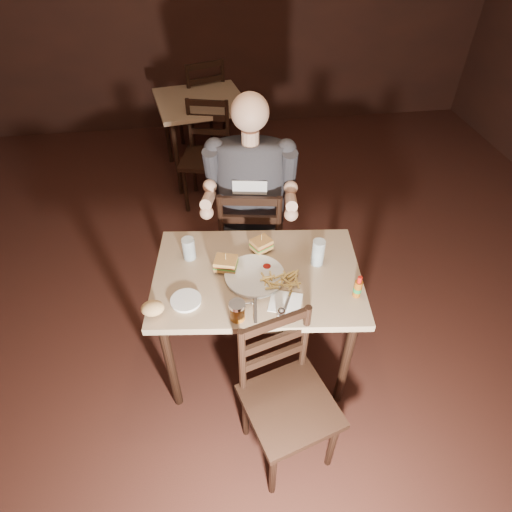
{
  "coord_description": "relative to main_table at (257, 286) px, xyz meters",
  "views": [
    {
      "loc": [
        -0.32,
        -1.59,
        2.35
      ],
      "look_at": [
        -0.09,
        0.05,
        0.85
      ],
      "focal_mm": 30.0,
      "sensor_mm": 36.0,
      "label": 1
    }
  ],
  "objects": [
    {
      "name": "bread_roll",
      "position": [
        -0.53,
        -0.21,
        0.14
      ],
      "size": [
        0.12,
        0.1,
        0.07
      ],
      "primitive_type": "ellipsoid",
      "rotation": [
        0.0,
        0.0,
        -0.12
      ],
      "color": "tan",
      "rests_on": "side_plate"
    },
    {
      "name": "dinner_plate",
      "position": [
        -0.02,
        -0.03,
        0.1
      ],
      "size": [
        0.34,
        0.34,
        0.02
      ],
      "primitive_type": "cylinder",
      "rotation": [
        0.0,
        0.0,
        -0.12
      ],
      "color": "white",
      "rests_on": "main_table"
    },
    {
      "name": "ketchup_dollop",
      "position": [
        0.05,
        0.02,
        0.12
      ],
      "size": [
        0.05,
        0.05,
        0.01
      ],
      "primitive_type": "ellipsoid",
      "rotation": [
        0.0,
        0.0,
        -0.12
      ],
      "color": "maroon",
      "rests_on": "dinner_plate"
    },
    {
      "name": "chair_near",
      "position": [
        0.07,
        -0.59,
        -0.23
      ],
      "size": [
        0.52,
        0.54,
        0.89
      ],
      "primitive_type": null,
      "rotation": [
        0.0,
        0.0,
        0.28
      ],
      "color": "black",
      "rests_on": "ground"
    },
    {
      "name": "glass_right",
      "position": [
        0.33,
        0.04,
        0.17
      ],
      "size": [
        0.07,
        0.07,
        0.15
      ],
      "primitive_type": "cylinder",
      "rotation": [
        0.0,
        0.0,
        -0.12
      ],
      "color": "silver",
      "rests_on": "main_table"
    },
    {
      "name": "main_table",
      "position": [
        0.0,
        0.0,
        0.0
      ],
      "size": [
        1.17,
        0.85,
        0.77
      ],
      "rotation": [
        0.0,
        0.0,
        -0.12
      ],
      "color": "tan",
      "rests_on": "ground"
    },
    {
      "name": "knife",
      "position": [
        -0.04,
        -0.22,
        0.1
      ],
      "size": [
        0.04,
        0.23,
        0.01
      ],
      "primitive_type": "cube",
      "rotation": [
        0.0,
        0.0,
        -0.12
      ],
      "color": "silver",
      "rests_on": "napkin"
    },
    {
      "name": "bg_chair_near",
      "position": [
        -0.2,
        1.82,
        -0.22
      ],
      "size": [
        0.52,
        0.55,
        0.91
      ],
      "primitive_type": null,
      "rotation": [
        0.0,
        0.0,
        -0.25
      ],
      "color": "black",
      "rests_on": "ground"
    },
    {
      "name": "side_plate",
      "position": [
        -0.38,
        -0.15,
        0.1
      ],
      "size": [
        0.17,
        0.17,
        0.01
      ],
      "primitive_type": "cylinder",
      "rotation": [
        0.0,
        0.0,
        -0.12
      ],
      "color": "white",
      "rests_on": "main_table"
    },
    {
      "name": "sandwich_left",
      "position": [
        -0.16,
        0.05,
        0.16
      ],
      "size": [
        0.14,
        0.12,
        0.1
      ],
      "primitive_type": null,
      "rotation": [
        0.0,
        0.0,
        -0.29
      ],
      "color": "#C89047",
      "rests_on": "dinner_plate"
    },
    {
      "name": "syrup_dispenser",
      "position": [
        -0.14,
        -0.28,
        0.14
      ],
      "size": [
        0.09,
        0.09,
        0.1
      ],
      "primitive_type": null,
      "rotation": [
        0.0,
        0.0,
        -0.12
      ],
      "color": "brown",
      "rests_on": "main_table"
    },
    {
      "name": "diner",
      "position": [
        0.04,
        0.61,
        0.3
      ],
      "size": [
        0.64,
        0.54,
        0.99
      ],
      "primitive_type": null,
      "rotation": [
        0.0,
        0.0,
        -0.17
      ],
      "color": "#2E2C31",
      "rests_on": "chair_far"
    },
    {
      "name": "chair_far",
      "position": [
        0.05,
        0.66,
        -0.21
      ],
      "size": [
        0.51,
        0.54,
        0.94
      ],
      "primitive_type": null,
      "rotation": [
        0.0,
        0.0,
        2.97
      ],
      "color": "black",
      "rests_on": "ground"
    },
    {
      "name": "glass_left",
      "position": [
        -0.35,
        0.18,
        0.16
      ],
      "size": [
        0.08,
        0.08,
        0.13
      ],
      "primitive_type": "cylinder",
      "rotation": [
        0.0,
        0.0,
        -0.12
      ],
      "color": "silver",
      "rests_on": "main_table"
    },
    {
      "name": "salt_shaker",
      "position": [
        0.07,
        -0.32,
        0.13
      ],
      "size": [
        0.04,
        0.04,
        0.07
      ],
      "primitive_type": null,
      "rotation": [
        0.0,
        0.0,
        -0.12
      ],
      "color": "white",
      "rests_on": "main_table"
    },
    {
      "name": "sandwich_right",
      "position": [
        0.05,
        0.18,
        0.16
      ],
      "size": [
        0.13,
        0.12,
        0.09
      ],
      "primitive_type": null,
      "rotation": [
        0.0,
        0.0,
        0.49
      ],
      "color": "#C89047",
      "rests_on": "dinner_plate"
    },
    {
      "name": "napkin",
      "position": [
        0.11,
        -0.22,
        0.09
      ],
      "size": [
        0.2,
        0.19,
        0.0
      ],
      "primitive_type": "cube",
      "rotation": [
        0.0,
        0.0,
        -0.34
      ],
      "color": "white",
      "rests_on": "main_table"
    },
    {
      "name": "room_shell",
      "position": [
        0.09,
        0.0,
        0.72
      ],
      "size": [
        7.0,
        7.0,
        7.0
      ],
      "color": "black",
      "rests_on": "ground"
    },
    {
      "name": "bg_table",
      "position": [
        -0.2,
        2.37,
        0.0
      ],
      "size": [
        0.92,
        0.92,
        0.77
      ],
      "rotation": [
        0.0,
        0.0,
        0.16
      ],
      "color": "tan",
      "rests_on": "ground"
    },
    {
      "name": "fries_pile",
      "position": [
        0.11,
        -0.1,
        0.13
      ],
      "size": [
        0.25,
        0.19,
        0.04
      ],
      "primitive_type": null,
      "rotation": [
        0.0,
        0.0,
        -0.12
      ],
      "color": "#E8BF61",
      "rests_on": "dinner_plate"
    },
    {
      "name": "fork",
      "position": [
        0.12,
        -0.22,
        0.1
      ],
      "size": [
        0.08,
        0.15,
        0.01
      ],
      "primitive_type": "cube",
      "rotation": [
        0.0,
        0.0,
        -0.44
      ],
      "color": "silver",
      "rests_on": "napkin"
    },
    {
      "name": "bg_chair_far",
      "position": [
        -0.2,
        2.92,
        -0.18
      ],
      "size": [
        0.6,
        0.63,
        0.99
      ],
      "primitive_type": null,
      "rotation": [
        0.0,
        0.0,
        3.5
      ],
      "color": "black",
      "rests_on": "ground"
    },
    {
      "name": "hot_sauce",
      "position": [
        0.47,
        -0.22,
        0.16
      ],
      "size": [
        0.04,
        0.04,
        0.13
      ],
      "primitive_type": null,
      "rotation": [
        0.0,
        0.0,
        -0.12
      ],
      "color": "brown",
      "rests_on": "main_table"
    }
  ]
}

